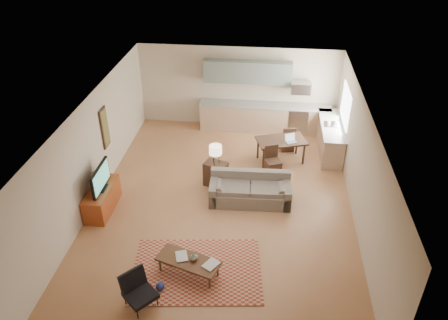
# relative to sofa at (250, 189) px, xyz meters

# --- Properties ---
(room) EXTENTS (9.00, 9.00, 9.00)m
(room) POSITION_rel_sofa_xyz_m (-0.68, -0.21, 0.98)
(room) COLOR #9D653F
(room) RESTS_ON ground
(kitchen_counter_back) EXTENTS (4.26, 0.64, 0.92)m
(kitchen_counter_back) POSITION_rel_sofa_xyz_m (0.22, 3.97, 0.09)
(kitchen_counter_back) COLOR tan
(kitchen_counter_back) RESTS_ON ground
(kitchen_counter_right) EXTENTS (0.64, 2.26, 0.92)m
(kitchen_counter_right) POSITION_rel_sofa_xyz_m (2.25, 2.79, 0.09)
(kitchen_counter_right) COLOR tan
(kitchen_counter_right) RESTS_ON ground
(kitchen_range) EXTENTS (0.62, 0.62, 0.90)m
(kitchen_range) POSITION_rel_sofa_xyz_m (1.32, 3.97, 0.08)
(kitchen_range) COLOR #A5A8AD
(kitchen_range) RESTS_ON ground
(kitchen_microwave) EXTENTS (0.62, 0.40, 0.35)m
(kitchen_microwave) POSITION_rel_sofa_xyz_m (1.32, 3.99, 1.18)
(kitchen_microwave) COLOR #A5A8AD
(kitchen_microwave) RESTS_ON room
(upper_cabinets) EXTENTS (2.80, 0.34, 0.70)m
(upper_cabinets) POSITION_rel_sofa_xyz_m (-0.38, 4.12, 1.58)
(upper_cabinets) COLOR slate
(upper_cabinets) RESTS_ON room
(window_right) EXTENTS (0.02, 1.40, 1.05)m
(window_right) POSITION_rel_sofa_xyz_m (2.55, 2.79, 1.18)
(window_right) COLOR white
(window_right) RESTS_ON room
(wall_art_left) EXTENTS (0.06, 0.42, 1.10)m
(wall_art_left) POSITION_rel_sofa_xyz_m (-3.89, 0.69, 1.18)
(wall_art_left) COLOR olive
(wall_art_left) RESTS_ON room
(triptych) EXTENTS (1.70, 0.04, 0.50)m
(triptych) POSITION_rel_sofa_xyz_m (-0.78, 4.26, 1.38)
(triptych) COLOR beige
(triptych) RESTS_ON room
(rug) EXTENTS (2.91, 2.18, 0.02)m
(rug) POSITION_rel_sofa_xyz_m (-0.96, -2.54, -0.36)
(rug) COLOR maroon
(rug) RESTS_ON floor
(sofa) EXTENTS (2.19, 1.02, 0.75)m
(sofa) POSITION_rel_sofa_xyz_m (0.00, 0.00, 0.00)
(sofa) COLOR #695D51
(sofa) RESTS_ON floor
(coffee_table) EXTENTS (1.43, 0.92, 0.40)m
(coffee_table) POSITION_rel_sofa_xyz_m (-1.12, -2.65, -0.17)
(coffee_table) COLOR #452815
(coffee_table) RESTS_ON floor
(book_a) EXTENTS (0.43, 0.46, 0.03)m
(book_a) POSITION_rel_sofa_xyz_m (-1.38, -2.61, 0.04)
(book_a) COLOR maroon
(book_a) RESTS_ON coffee_table
(book_b) EXTENTS (0.56, 0.56, 0.03)m
(book_b) POSITION_rel_sofa_xyz_m (-0.73, -2.67, 0.03)
(book_b) COLOR navy
(book_b) RESTS_ON coffee_table
(vase) EXTENTS (0.24, 0.24, 0.17)m
(vase) POSITION_rel_sofa_xyz_m (-1.00, -2.63, 0.11)
(vase) COLOR black
(vase) RESTS_ON coffee_table
(armchair) EXTENTS (0.88, 0.88, 0.72)m
(armchair) POSITION_rel_sofa_xyz_m (-1.88, -3.55, -0.02)
(armchair) COLOR black
(armchair) RESTS_ON floor
(tv_credenza) EXTENTS (0.52, 1.36, 0.63)m
(tv_credenza) POSITION_rel_sofa_xyz_m (-3.65, -0.73, -0.06)
(tv_credenza) COLOR maroon
(tv_credenza) RESTS_ON floor
(tv) EXTENTS (0.10, 1.05, 0.63)m
(tv) POSITION_rel_sofa_xyz_m (-3.60, -0.73, 0.57)
(tv) COLOR black
(tv) RESTS_ON tv_credenza
(console_table) EXTENTS (0.69, 0.57, 0.69)m
(console_table) POSITION_rel_sofa_xyz_m (-0.97, 0.63, -0.03)
(console_table) COLOR #321F15
(console_table) RESTS_ON floor
(table_lamp) EXTENTS (0.44, 0.44, 0.55)m
(table_lamp) POSITION_rel_sofa_xyz_m (-0.97, 0.63, 0.59)
(table_lamp) COLOR beige
(table_lamp) RESTS_ON console_table
(dining_table) EXTENTS (1.58, 1.19, 0.71)m
(dining_table) POSITION_rel_sofa_xyz_m (0.77, 2.07, -0.02)
(dining_table) COLOR #321F15
(dining_table) RESTS_ON floor
(dining_chair_near) EXTENTS (0.53, 0.54, 0.83)m
(dining_chair_near) POSITION_rel_sofa_xyz_m (0.56, 1.36, 0.04)
(dining_chair_near) COLOR #321F15
(dining_chair_near) RESTS_ON floor
(dining_chair_far) EXTENTS (0.45, 0.47, 0.81)m
(dining_chair_far) POSITION_rel_sofa_xyz_m (0.98, 2.77, 0.03)
(dining_chair_far) COLOR #321F15
(dining_chair_far) RESTS_ON floor
(laptop) EXTENTS (0.36, 0.33, 0.22)m
(laptop) POSITION_rel_sofa_xyz_m (1.05, 1.97, 0.45)
(laptop) COLOR #A5A8AD
(laptop) RESTS_ON dining_table
(soap_bottle) EXTENTS (0.10, 0.10, 0.19)m
(soap_bottle) POSITION_rel_sofa_xyz_m (2.15, 2.75, 0.64)
(soap_bottle) COLOR beige
(soap_bottle) RESTS_ON kitchen_counter_right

